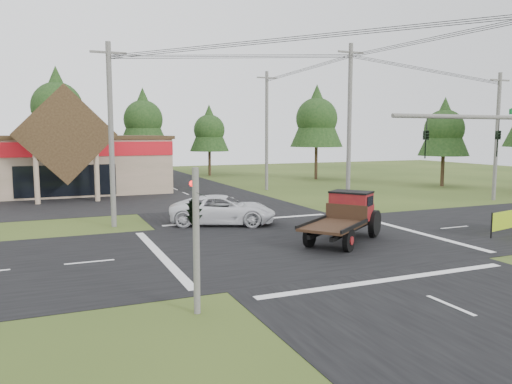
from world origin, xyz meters
TOP-DOWN VIEW (x-y plane):
  - ground at (0.00, 0.00)m, footprint 120.00×120.00m
  - road_ns at (0.00, 0.00)m, footprint 12.00×120.00m
  - road_ew at (0.00, 0.00)m, footprint 120.00×12.00m
  - parking_apron at (-14.00, 19.00)m, footprint 28.00×14.00m
  - traffic_signal_corner at (-7.50, -7.32)m, footprint 0.53×2.48m
  - utility_pole_nw at (-8.00, 8.00)m, footprint 2.00×0.30m
  - utility_pole_ne at (8.00, 8.00)m, footprint 2.00×0.30m
  - utility_pole_far at (22.00, 8.00)m, footprint 2.00×0.30m
  - utility_pole_n at (8.00, 22.00)m, footprint 2.00×0.30m
  - tree_row_c at (-10.00, 41.00)m, footprint 7.28×7.28m
  - tree_row_d at (0.00, 42.00)m, footprint 6.16×6.16m
  - tree_row_e at (8.00, 40.00)m, footprint 5.04×5.04m
  - tree_side_ne at (18.00, 30.00)m, footprint 6.16×6.16m
  - tree_side_e_near at (26.00, 18.00)m, footprint 5.04×5.04m
  - antique_flatbed_truck at (1.90, -0.81)m, footprint 6.16×5.39m
  - roadside_banner at (11.40, -2.54)m, footprint 3.88×1.03m
  - white_pickup at (-1.87, 6.30)m, footprint 6.87×5.18m

SIDE VIEW (x-z plane):
  - ground at x=0.00m, z-range 0.00..0.00m
  - road_ns at x=0.00m, z-range 0.00..0.02m
  - road_ew at x=0.00m, z-range 0.00..0.02m
  - parking_apron at x=-14.00m, z-range 0.00..0.03m
  - roadside_banner at x=11.40m, z-range 0.00..1.35m
  - white_pickup at x=-1.87m, z-range 0.00..1.73m
  - antique_flatbed_truck at x=1.90m, z-range 0.00..2.50m
  - traffic_signal_corner at x=-7.50m, z-range 1.32..5.72m
  - utility_pole_far at x=22.00m, z-range 0.14..10.34m
  - utility_pole_nw at x=-8.00m, z-range 0.14..10.64m
  - utility_pole_n at x=8.00m, z-range 0.14..11.34m
  - utility_pole_ne at x=8.00m, z-range 0.14..11.64m
  - tree_row_e at x=8.00m, z-range 1.49..10.58m
  - tree_side_e_near at x=26.00m, z-range 1.49..10.58m
  - tree_row_d at x=0.00m, z-range 1.82..12.93m
  - tree_side_ne at x=18.00m, z-range 1.82..12.93m
  - tree_row_c at x=-10.00m, z-range 2.16..15.29m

